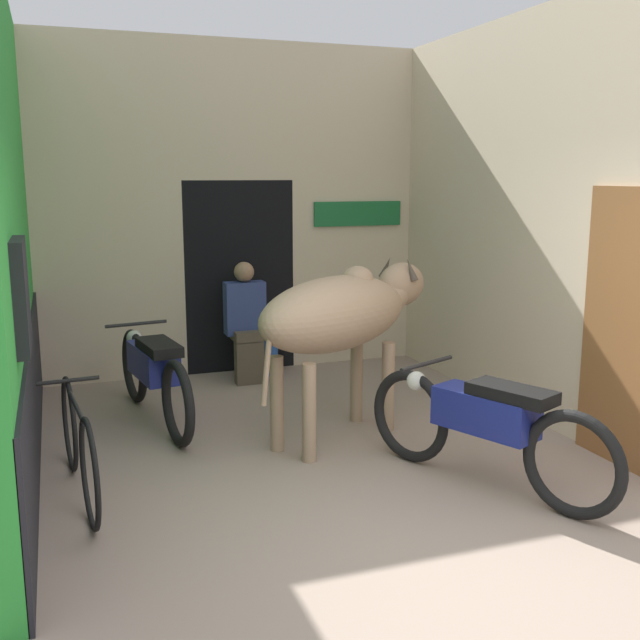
# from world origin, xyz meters

# --- Properties ---
(ground_plane) EXTENTS (30.00, 30.00, 0.00)m
(ground_plane) POSITION_xyz_m (0.00, 0.00, 0.00)
(ground_plane) COLOR gray
(wall_left_shopfront) EXTENTS (0.25, 4.58, 3.60)m
(wall_left_shopfront) POSITION_xyz_m (-2.20, 2.28, 1.74)
(wall_left_shopfront) COLOR green
(wall_left_shopfront) RESTS_ON ground_plane
(wall_back_with_doorway) EXTENTS (4.22, 0.93, 3.60)m
(wall_back_with_doorway) POSITION_xyz_m (0.02, 4.85, 1.50)
(wall_back_with_doorway) COLOR beige
(wall_back_with_doorway) RESTS_ON ground_plane
(wall_right_with_door) EXTENTS (0.22, 4.58, 3.60)m
(wall_right_with_door) POSITION_xyz_m (2.20, 2.24, 1.77)
(wall_right_with_door) COLOR beige
(wall_right_with_door) RESTS_ON ground_plane
(cow) EXTENTS (1.96, 1.35, 1.47)m
(cow) POSITION_xyz_m (0.33, 2.14, 1.06)
(cow) COLOR tan
(cow) RESTS_ON ground_plane
(motorcycle_near) EXTENTS (0.94, 1.93, 0.82)m
(motorcycle_near) POSITION_xyz_m (0.89, 0.84, 0.47)
(motorcycle_near) COLOR black
(motorcycle_near) RESTS_ON ground_plane
(motorcycle_far) EXTENTS (0.58, 2.09, 0.82)m
(motorcycle_far) POSITION_xyz_m (-1.12, 3.06, 0.47)
(motorcycle_far) COLOR black
(motorcycle_far) RESTS_ON ground_plane
(bicycle) EXTENTS (0.44, 1.76, 0.73)m
(bicycle) POSITION_xyz_m (-1.81, 1.64, 0.37)
(bicycle) COLOR black
(bicycle) RESTS_ON ground_plane
(shopkeeper_seated) EXTENTS (0.43, 0.34, 1.28)m
(shopkeeper_seated) POSITION_xyz_m (-0.01, 4.12, 0.68)
(shopkeeper_seated) COLOR brown
(shopkeeper_seated) RESTS_ON ground_plane
(plastic_stool) EXTENTS (0.36, 0.36, 0.46)m
(plastic_stool) POSITION_xyz_m (0.27, 4.32, 0.25)
(plastic_stool) COLOR #2856B2
(plastic_stool) RESTS_ON ground_plane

